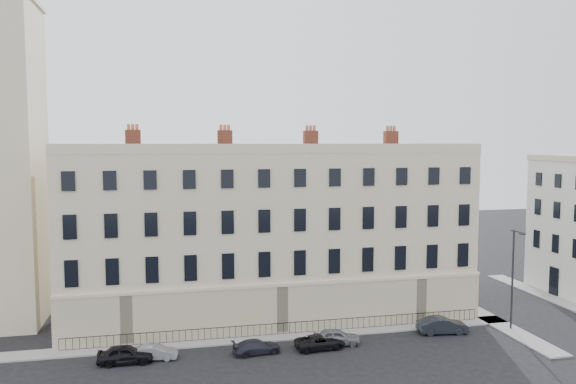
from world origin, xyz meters
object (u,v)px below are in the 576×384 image
Objects in this scene: car_a at (125,354)px; car_f at (442,325)px; car_d at (320,342)px; streetlamp at (513,275)px; car_c at (257,347)px; car_b at (155,352)px; car_e at (337,337)px.

car_f is at bearing -87.01° from car_a.
car_d is 17.60m from streetlamp.
car_a is 0.46× the size of streetlamp.
car_c is 0.94× the size of car_d.
car_c is at bearing -85.54° from car_b.
car_f is (10.94, 1.15, 0.14)m from car_d.
streetlamp is at bearing -79.96° from car_e.
car_d is at bearing 121.26° from car_e.
streetlamp is (17.07, 0.64, 4.25)m from car_d.
car_e is 0.89× the size of car_f.
car_b is at bearing 79.27° from car_c.
streetlamp reaches higher than car_c.
car_a is 2.08m from car_b.
car_c is 0.99× the size of car_e.
streetlamp is (15.55, 0.04, 4.17)m from car_e.
car_f is at bearing -76.73° from car_e.
car_a is 1.20× the size of car_b.
car_f is (23.37, 0.54, 0.14)m from car_b.
car_e is at bearing 169.77° from streetlamp.
car_c is 15.92m from car_f.
streetlamp is (22.01, 0.53, 4.26)m from car_c.
car_e is (16.00, 0.28, -0.04)m from car_a.
car_b is at bearing 98.12° from car_f.
car_d is 11.00m from car_f.
car_d is at bearing 171.75° from streetlamp.
car_c is at bearing 100.57° from car_f.
car_f is 0.48× the size of streetlamp.
car_e is (1.52, 0.60, 0.09)m from car_d.
streetlamp is at bearing -92.50° from car_d.
car_a reaches higher than car_e.
streetlamp is (6.13, -0.51, 4.11)m from car_f.
car_e is 16.10m from streetlamp.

